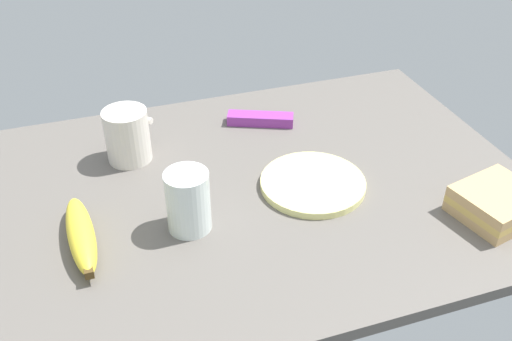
# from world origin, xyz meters

# --- Properties ---
(tabletop) EXTENTS (0.90, 0.64, 0.02)m
(tabletop) POSITION_xyz_m (0.00, 0.00, 0.01)
(tabletop) COLOR #5B5651
(tabletop) RESTS_ON ground
(plate_of_food) EXTENTS (0.17, 0.17, 0.01)m
(plate_of_food) POSITION_xyz_m (-0.09, 0.03, 0.03)
(plate_of_food) COLOR #EAE58C
(plate_of_food) RESTS_ON tabletop
(coffee_mug_black) EXTENTS (0.09, 0.09, 0.09)m
(coffee_mug_black) POSITION_xyz_m (0.18, -0.15, 0.07)
(coffee_mug_black) COLOR silver
(coffee_mug_black) RESTS_ON tabletop
(sandwich_main) EXTENTS (0.14, 0.13, 0.04)m
(sandwich_main) POSITION_xyz_m (-0.32, 0.19, 0.04)
(sandwich_main) COLOR tan
(sandwich_main) RESTS_ON tabletop
(glass_of_milk) EXTENTS (0.07, 0.07, 0.10)m
(glass_of_milk) POSITION_xyz_m (0.13, 0.07, 0.06)
(glass_of_milk) COLOR silver
(glass_of_milk) RESTS_ON tabletop
(banana) EXTENTS (0.05, 0.17, 0.04)m
(banana) POSITION_xyz_m (0.28, 0.06, 0.04)
(banana) COLOR yellow
(banana) RESTS_ON tabletop
(snack_bar) EXTENTS (0.13, 0.08, 0.02)m
(snack_bar) POSITION_xyz_m (-0.07, -0.19, 0.03)
(snack_bar) COLOR purple
(snack_bar) RESTS_ON tabletop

